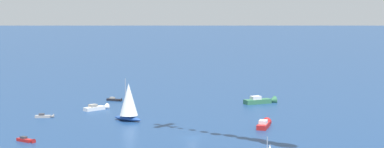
{
  "coord_description": "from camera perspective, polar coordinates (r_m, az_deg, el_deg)",
  "views": [
    {
      "loc": [
        -37.8,
        -143.61,
        30.85
      ],
      "look_at": [
        0.0,
        0.0,
        15.07
      ],
      "focal_mm": 60.3,
      "sensor_mm": 36.0,
      "label": 1
    }
  ],
  "objects": [
    {
      "name": "motorboat_offshore",
      "position": [
        205.49,
        6.17,
        -2.36
      ],
      "size": [
        11.27,
        4.75,
        3.18
      ],
      "color": "#33704C",
      "rests_on": "ground_plane"
    },
    {
      "name": "motorboat_outer_ring_a",
      "position": [
        193.75,
        -8.36,
        -2.97
      ],
      "size": [
        8.15,
        6.07,
        2.39
      ],
      "color": "white",
      "rests_on": "ground_plane"
    },
    {
      "name": "sailboat_mid_cluster",
      "position": [
        173.68,
        -5.63,
        -2.45
      ],
      "size": [
        7.73,
        8.3,
        11.45
      ],
      "color": "#23478C",
      "rests_on": "ground_plane"
    },
    {
      "name": "motorboat_trailing",
      "position": [
        183.07,
        -12.84,
        -3.66
      ],
      "size": [
        5.33,
        2.33,
        1.5
      ],
      "color": "#9E9993",
      "rests_on": "ground_plane"
    },
    {
      "name": "motorboat_ahead",
      "position": [
        165.86,
        6.42,
        -4.44
      ],
      "size": [
        6.79,
        9.21,
        2.7
      ],
      "color": "#B21E1E",
      "rests_on": "ground_plane"
    },
    {
      "name": "motorboat_far_port",
      "position": [
        211.05,
        -6.82,
        -2.27
      ],
      "size": [
        4.94,
        4.46,
        1.54
      ],
      "color": "black",
      "rests_on": "ground_plane"
    },
    {
      "name": "ground_plane",
      "position": [
        151.68,
        0.0,
        -5.67
      ],
      "size": [
        2000.0,
        2000.0,
        0.0
      ],
      "primitive_type": "plane",
      "color": "navy"
    },
    {
      "name": "motorboat_near_centre",
      "position": [
        151.91,
        -14.41,
        -5.69
      ],
      "size": [
        4.33,
        4.75,
        1.49
      ],
      "color": "#B21E1E",
      "rests_on": "ground_plane"
    }
  ]
}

